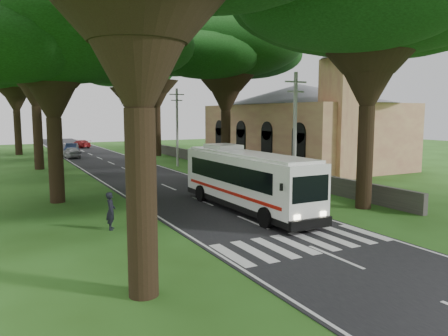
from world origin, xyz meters
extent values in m
plane|color=#264B15|center=(0.00, 0.00, 0.00)|extent=(140.00, 140.00, 0.00)
cube|color=black|center=(0.00, 25.00, 0.01)|extent=(8.00, 120.00, 0.04)
cube|color=silver|center=(0.00, -2.00, 0.00)|extent=(8.00, 3.00, 0.01)
cube|color=#383533|center=(9.00, 24.00, 0.60)|extent=(0.35, 50.00, 1.20)
cube|color=#C77661|center=(18.00, 22.00, 3.20)|extent=(12.00, 22.00, 6.40)
pyramid|color=#595960|center=(18.00, 22.00, 8.60)|extent=(14.00, 24.00, 2.20)
cube|color=#C77661|center=(15.00, 12.00, 5.00)|extent=(3.00, 3.00, 10.00)
cone|color=#595960|center=(15.00, 12.00, 10.80)|extent=(4.00, 4.00, 1.60)
cylinder|color=gray|center=(5.50, 6.00, 4.00)|extent=(0.24, 0.24, 8.00)
cube|color=gray|center=(5.50, 6.00, 7.40)|extent=(1.60, 0.10, 0.10)
cube|color=gray|center=(5.50, 6.00, 6.80)|extent=(1.20, 0.10, 0.10)
cylinder|color=gray|center=(5.50, 26.00, 4.00)|extent=(0.24, 0.24, 8.00)
cube|color=gray|center=(5.50, 26.00, 7.40)|extent=(1.60, 0.10, 0.10)
cube|color=gray|center=(5.50, 26.00, 6.80)|extent=(1.20, 0.10, 0.10)
cylinder|color=gray|center=(5.50, 46.00, 4.00)|extent=(0.24, 0.24, 8.00)
cube|color=gray|center=(5.50, 46.00, 7.40)|extent=(1.60, 0.10, 0.10)
cube|color=gray|center=(5.50, 46.00, 6.80)|extent=(1.20, 0.10, 0.10)
cylinder|color=black|center=(-7.50, -4.00, 2.80)|extent=(0.90, 0.90, 5.60)
cone|color=black|center=(-7.50, -4.00, 7.50)|extent=(3.20, 3.20, 3.80)
cylinder|color=black|center=(-8.00, 12.00, 2.60)|extent=(0.90, 0.90, 5.19)
cone|color=black|center=(-8.00, 12.00, 7.09)|extent=(3.20, 3.20, 3.80)
ellipsoid|color=black|center=(-8.00, 12.00, 10.54)|extent=(15.90, 15.90, 6.68)
cylinder|color=black|center=(-7.50, 30.00, 3.08)|extent=(0.90, 0.90, 6.16)
cone|color=black|center=(-7.50, 30.00, 8.06)|extent=(3.20, 3.20, 3.80)
ellipsoid|color=black|center=(-7.50, 30.00, 12.69)|extent=(14.80, 14.80, 6.22)
cylinder|color=black|center=(-8.50, 48.00, 2.95)|extent=(0.90, 0.90, 5.89)
cone|color=black|center=(-8.50, 48.00, 7.79)|extent=(3.20, 3.20, 3.80)
ellipsoid|color=black|center=(-8.50, 48.00, 12.10)|extent=(16.30, 16.30, 6.85)
cylinder|color=black|center=(7.50, 2.00, 2.93)|extent=(0.90, 0.90, 5.87)
cone|color=black|center=(7.50, 2.00, 7.77)|extent=(3.20, 3.20, 3.80)
cylinder|color=black|center=(8.00, 20.00, 2.86)|extent=(0.90, 0.90, 5.72)
cone|color=black|center=(8.00, 20.00, 7.62)|extent=(3.20, 3.20, 3.80)
ellipsoid|color=black|center=(8.00, 20.00, 11.70)|extent=(14.23, 14.23, 5.98)
cylinder|color=black|center=(7.50, 38.00, 3.14)|extent=(0.90, 0.90, 6.28)
cone|color=black|center=(7.50, 38.00, 8.18)|extent=(3.20, 3.20, 3.80)
ellipsoid|color=black|center=(7.50, 38.00, 12.95)|extent=(12.45, 12.45, 5.23)
cylinder|color=black|center=(8.50, 56.00, 3.15)|extent=(0.90, 0.90, 6.29)
cone|color=black|center=(8.50, 56.00, 8.19)|extent=(3.20, 3.20, 3.80)
ellipsoid|color=black|center=(8.50, 56.00, 12.98)|extent=(14.05, 14.05, 5.90)
cube|color=white|center=(1.14, 4.56, 1.79)|extent=(2.40, 11.16, 2.74)
cube|color=black|center=(1.14, 4.84, 2.18)|extent=(2.45, 9.12, 1.02)
cube|color=black|center=(1.14, 4.56, 0.46)|extent=(2.44, 11.20, 0.33)
cube|color=red|center=(1.14, 4.56, 1.16)|extent=(2.44, 10.05, 0.17)
cube|color=white|center=(1.14, 4.56, 3.21)|extent=(2.21, 10.60, 0.17)
cylinder|color=black|center=(0.01, 0.84, 0.51)|extent=(0.33, 1.02, 1.02)
cylinder|color=black|center=(2.33, 0.85, 0.51)|extent=(0.33, 1.02, 1.02)
cylinder|color=black|center=(-0.04, 8.08, 0.51)|extent=(0.33, 1.02, 1.02)
cylinder|color=black|center=(2.28, 8.10, 0.51)|extent=(0.33, 1.02, 1.02)
imported|color=#A4A4A9|center=(-3.00, 39.95, 0.72)|extent=(1.94, 4.16, 1.38)
imported|color=navy|center=(-1.95, 46.76, 0.71)|extent=(2.46, 4.35, 1.36)
imported|color=maroon|center=(0.81, 56.27, 0.66)|extent=(3.07, 4.64, 1.25)
imported|color=black|center=(-6.58, 4.03, 0.90)|extent=(0.61, 0.75, 1.79)
camera|label=1|loc=(-11.20, -16.25, 5.43)|focal=35.00mm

